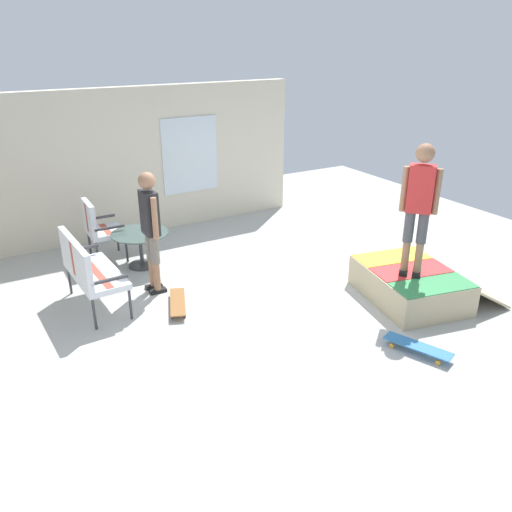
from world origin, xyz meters
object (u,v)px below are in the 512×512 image
at_px(patio_table, 140,243).
at_px(person_skater, 419,200).
at_px(skate_ramp, 411,284).
at_px(person_watching, 150,223).
at_px(skateboard_by_bench, 178,302).
at_px(patio_bench, 87,267).
at_px(skateboard_spare, 418,347).
at_px(patio_chair_near_house, 98,225).

height_order(patio_table, person_skater, person_skater).
height_order(skate_ramp, person_watching, person_watching).
bearing_deg(patio_table, person_skater, -138.07).
bearing_deg(skateboard_by_bench, person_watching, 6.39).
distance_m(skate_ramp, person_watching, 3.73).
xyz_separation_m(patio_bench, person_skater, (-2.07, -3.80, 0.87)).
relative_size(skate_ramp, patio_bench, 1.54).
bearing_deg(patio_table, skateboard_by_bench, 178.56).
bearing_deg(skateboard_by_bench, patio_table, -1.44).
height_order(patio_bench, person_skater, person_skater).
distance_m(patio_bench, person_watching, 1.03).
distance_m(patio_table, person_watching, 1.12).
xyz_separation_m(skateboard_by_bench, skateboard_spare, (-2.43, -2.01, 0.00)).
distance_m(person_watching, skateboard_spare, 3.84).
xyz_separation_m(person_skater, skateboard_spare, (-0.95, 0.78, -1.41)).
relative_size(skate_ramp, person_watching, 1.12).
relative_size(person_skater, skateboard_spare, 2.16).
relative_size(patio_table, person_skater, 0.51).
height_order(skateboard_by_bench, skateboard_spare, same).
bearing_deg(skateboard_by_bench, skateboard_spare, -140.36).
relative_size(skate_ramp, patio_chair_near_house, 1.92).
height_order(patio_table, person_watching, person_watching).
relative_size(skate_ramp, skateboard_by_bench, 2.40).
bearing_deg(patio_table, skate_ramp, -135.74).
bearing_deg(person_skater, skateboard_spare, 140.73).
height_order(patio_bench, person_watching, person_watching).
relative_size(patio_table, person_watching, 0.51).
bearing_deg(person_watching, skateboard_spare, -145.97).
bearing_deg(skateboard_spare, person_skater, -39.27).
bearing_deg(skate_ramp, patio_chair_near_house, 43.88).
bearing_deg(skate_ramp, person_watching, 55.74).
bearing_deg(patio_chair_near_house, skateboard_by_bench, -167.93).
distance_m(person_skater, skateboard_by_bench, 3.45).
xyz_separation_m(patio_chair_near_house, skateboard_by_bench, (-2.14, -0.46, -0.53)).
xyz_separation_m(patio_bench, patio_table, (0.99, -1.05, -0.21)).
bearing_deg(skateboard_by_bench, skate_ramp, -115.36).
relative_size(person_watching, skateboard_by_bench, 2.15).
xyz_separation_m(patio_table, skateboard_by_bench, (-1.58, 0.04, -0.32)).
bearing_deg(skateboard_by_bench, patio_chair_near_house, 12.07).
height_order(skate_ramp, patio_chair_near_house, patio_chair_near_house).
bearing_deg(person_skater, person_watching, 53.25).
bearing_deg(skate_ramp, skateboard_by_bench, 64.64).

